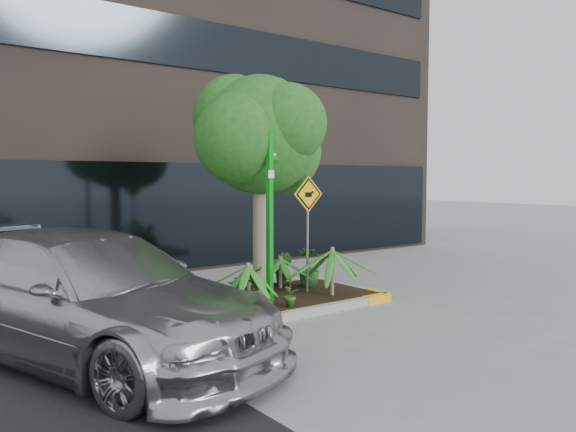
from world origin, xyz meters
TOP-DOWN VIEW (x-y plane):
  - ground at (0.00, 0.00)m, footprint 80.00×80.00m
  - building at (0.50, 8.50)m, footprint 18.00×8.00m
  - planter at (0.23, 0.27)m, footprint 3.35×2.36m
  - tree at (-0.12, 0.68)m, footprint 2.85×2.53m
  - palm_front at (0.84, -0.28)m, footprint 1.01×1.01m
  - palm_left at (-0.96, -0.19)m, footprint 0.86×0.86m
  - palm_back at (0.49, 0.85)m, footprint 0.71×0.71m
  - parked_car at (-3.80, -0.75)m, footprint 4.10×6.12m
  - shrub_a at (-1.01, -0.16)m, footprint 0.85×0.85m
  - shrub_b at (1.01, 0.60)m, footprint 0.62×0.62m
  - shrub_c at (-0.36, -0.55)m, footprint 0.46×0.46m
  - shrub_d at (0.75, 1.11)m, footprint 0.50×0.50m
  - street_sign_post at (-0.55, -0.23)m, footprint 1.01×0.91m
  - cattle_sign at (0.63, 0.18)m, footprint 0.68×0.08m

SIDE VIEW (x-z plane):
  - ground at x=0.00m, z-range 0.00..0.00m
  - planter at x=0.23m, z-range 0.03..0.18m
  - shrub_c at x=-0.36m, z-range 0.15..0.78m
  - shrub_a at x=-1.01m, z-range 0.15..0.82m
  - shrub_d at x=0.75m, z-range 0.15..0.83m
  - shrub_b at x=1.01m, z-range 0.15..0.94m
  - palm_back at x=0.49m, z-range 0.34..1.13m
  - parked_car at x=-3.80m, z-range 0.00..1.65m
  - palm_left at x=-0.96m, z-range 0.39..1.34m
  - palm_front at x=0.84m, z-range 0.43..1.56m
  - cattle_sign at x=0.63m, z-range 0.54..2.76m
  - street_sign_post at x=-0.55m, z-range 0.37..3.49m
  - tree at x=-0.12m, z-range 0.98..5.26m
  - building at x=0.50m, z-range 0.00..15.00m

